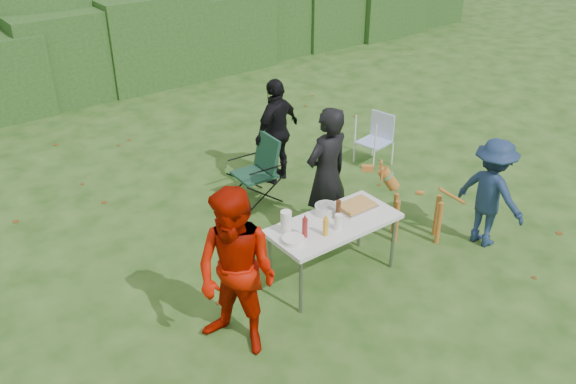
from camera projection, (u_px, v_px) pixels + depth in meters
ground at (330, 294)px, 6.79m from camera, size 80.00×80.00×0.00m
hedge_row at (68, 55)px, 11.97m from camera, size 22.00×1.40×1.70m
shrub_backdrop at (35, 2)px, 12.73m from camera, size 20.00×2.60×3.20m
folding_table at (334, 226)px, 6.75m from camera, size 1.50×0.70×0.74m
person_cook at (327, 176)px, 7.40m from camera, size 0.67×0.46×1.76m
person_red_jacket at (236, 274)px, 5.67m from camera, size 0.95×1.04×1.75m
person_black_puffy at (277, 131)px, 8.82m from camera, size 0.99×0.63×1.58m
child at (491, 193)px, 7.38m from camera, size 0.57×0.93×1.40m
dog at (418, 204)px, 7.55m from camera, size 1.07×1.01×1.00m
camping_chair at (254, 171)px, 8.41m from camera, size 0.62×0.62×0.95m
lawn_chair at (374, 140)px, 9.48m from camera, size 0.56×0.56×0.81m
food_tray at (356, 207)px, 6.99m from camera, size 0.45×0.30×0.02m
focaccia_bread at (356, 205)px, 6.98m from camera, size 0.40×0.26×0.04m
mustard_bottle at (326, 227)px, 6.45m from camera, size 0.06×0.06×0.20m
ketchup_bottle at (305, 228)px, 6.42m from camera, size 0.06×0.06×0.22m
beer_bottle at (338, 210)px, 6.72m from camera, size 0.06×0.06×0.24m
paper_towel_roll at (286, 222)px, 6.48m from camera, size 0.12×0.12×0.26m
cup_stack at (338, 222)px, 6.56m from camera, size 0.08×0.08×0.18m
pasta_bowl at (326, 209)px, 6.87m from camera, size 0.26×0.26×0.10m
plate_stack at (293, 240)px, 6.37m from camera, size 0.24×0.24×0.05m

